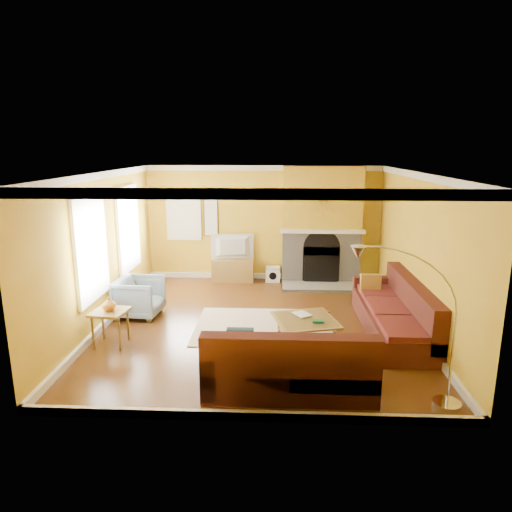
{
  "coord_description": "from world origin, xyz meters",
  "views": [
    {
      "loc": [
        0.3,
        -7.7,
        3.12
      ],
      "look_at": [
        -0.06,
        0.4,
        1.17
      ],
      "focal_mm": 32.0,
      "sensor_mm": 36.0,
      "label": 1
    }
  ],
  "objects_px": {
    "coffee_table": "(305,329)",
    "media_console": "(233,270)",
    "side_table": "(111,328)",
    "arc_lamp": "(408,330)",
    "sectional_sofa": "(323,317)",
    "armchair": "(139,297)"
  },
  "relations": [
    {
      "from": "media_console",
      "to": "side_table",
      "type": "bearing_deg",
      "value": -113.8
    },
    {
      "from": "armchair",
      "to": "arc_lamp",
      "type": "relative_size",
      "value": 0.41
    },
    {
      "from": "sectional_sofa",
      "to": "side_table",
      "type": "relative_size",
      "value": 6.71
    },
    {
      "from": "sectional_sofa",
      "to": "media_console",
      "type": "bearing_deg",
      "value": 117.14
    },
    {
      "from": "sectional_sofa",
      "to": "arc_lamp",
      "type": "bearing_deg",
      "value": -65.53
    },
    {
      "from": "coffee_table",
      "to": "arc_lamp",
      "type": "relative_size",
      "value": 0.48
    },
    {
      "from": "media_console",
      "to": "armchair",
      "type": "distance_m",
      "value": 2.84
    },
    {
      "from": "armchair",
      "to": "side_table",
      "type": "distance_m",
      "value": 1.3
    },
    {
      "from": "coffee_table",
      "to": "side_table",
      "type": "relative_size",
      "value": 1.66
    },
    {
      "from": "coffee_table",
      "to": "arc_lamp",
      "type": "height_order",
      "value": "arc_lamp"
    },
    {
      "from": "armchair",
      "to": "arc_lamp",
      "type": "bearing_deg",
      "value": -119.88
    },
    {
      "from": "sectional_sofa",
      "to": "armchair",
      "type": "xyz_separation_m",
      "value": [
        -3.32,
        1.09,
        -0.08
      ]
    },
    {
      "from": "media_console",
      "to": "coffee_table",
      "type": "bearing_deg",
      "value": -65.88
    },
    {
      "from": "armchair",
      "to": "arc_lamp",
      "type": "xyz_separation_m",
      "value": [
        4.14,
        -2.89,
        0.63
      ]
    },
    {
      "from": "coffee_table",
      "to": "media_console",
      "type": "xyz_separation_m",
      "value": [
        -1.51,
        3.37,
        0.08
      ]
    },
    {
      "from": "armchair",
      "to": "side_table",
      "type": "height_order",
      "value": "armchair"
    },
    {
      "from": "media_console",
      "to": "sectional_sofa",
      "type": "bearing_deg",
      "value": -62.86
    },
    {
      "from": "media_console",
      "to": "arc_lamp",
      "type": "height_order",
      "value": "arc_lamp"
    },
    {
      "from": "sectional_sofa",
      "to": "media_console",
      "type": "height_order",
      "value": "sectional_sofa"
    },
    {
      "from": "side_table",
      "to": "armchair",
      "type": "bearing_deg",
      "value": 86.3
    },
    {
      "from": "coffee_table",
      "to": "media_console",
      "type": "distance_m",
      "value": 3.7
    },
    {
      "from": "side_table",
      "to": "arc_lamp",
      "type": "xyz_separation_m",
      "value": [
        4.22,
        -1.6,
        0.71
      ]
    }
  ]
}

